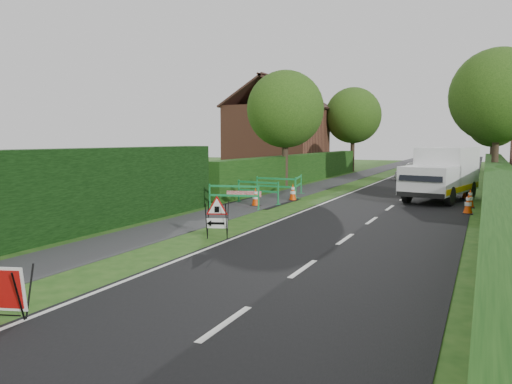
% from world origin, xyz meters
% --- Properties ---
extents(ground, '(120.00, 120.00, 0.00)m').
position_xyz_m(ground, '(0.00, 0.00, 0.00)').
color(ground, '#204A15').
rests_on(ground, ground).
extents(road_surface, '(6.00, 90.00, 0.02)m').
position_xyz_m(road_surface, '(2.50, 35.00, 0.00)').
color(road_surface, black).
rests_on(road_surface, ground).
extents(footpath, '(2.00, 90.00, 0.02)m').
position_xyz_m(footpath, '(-3.00, 35.00, 0.01)').
color(footpath, '#2D2D30').
rests_on(footpath, ground).
extents(hedge_west_near, '(1.10, 18.00, 2.50)m').
position_xyz_m(hedge_west_near, '(-5.00, 0.00, 0.00)').
color(hedge_west_near, black).
rests_on(hedge_west_near, ground).
extents(hedge_west_far, '(1.00, 24.00, 1.80)m').
position_xyz_m(hedge_west_far, '(-5.00, 22.00, 0.00)').
color(hedge_west_far, '#14380F').
rests_on(hedge_west_far, ground).
extents(hedge_east, '(1.20, 50.00, 1.50)m').
position_xyz_m(hedge_east, '(6.50, 16.00, 0.00)').
color(hedge_east, '#14380F').
rests_on(hedge_east, ground).
extents(house_west, '(7.50, 7.40, 7.88)m').
position_xyz_m(house_west, '(-10.00, 30.00, 2.90)').
color(house_west, brown).
rests_on(house_west, ground).
extents(tree_nw, '(4.40, 4.40, 6.70)m').
position_xyz_m(tree_nw, '(-4.60, 18.00, 4.48)').
color(tree_nw, '#2D2116').
rests_on(tree_nw, ground).
extents(tree_ne, '(5.20, 5.20, 7.79)m').
position_xyz_m(tree_ne, '(6.40, 22.00, 5.17)').
color(tree_ne, '#2D2116').
rests_on(tree_ne, ground).
extents(tree_fw, '(4.80, 4.80, 7.24)m').
position_xyz_m(tree_fw, '(-4.60, 34.00, 4.83)').
color(tree_fw, '#2D2116').
rests_on(tree_fw, ground).
extents(tree_fe, '(4.20, 4.20, 6.33)m').
position_xyz_m(tree_fe, '(6.40, 38.00, 4.22)').
color(tree_fe, '#2D2116').
rests_on(tree_fe, ground).
extents(triangle_sign, '(0.89, 0.89, 1.03)m').
position_xyz_m(triangle_sign, '(-0.76, 3.01, 0.72)').
color(triangle_sign, black).
rests_on(triangle_sign, ground).
extents(works_van, '(3.13, 5.56, 2.40)m').
position_xyz_m(works_van, '(4.16, 15.19, 1.27)').
color(works_van, silver).
rests_on(works_van, ground).
extents(traffic_cone_0, '(0.38, 0.38, 0.79)m').
position_xyz_m(traffic_cone_0, '(5.41, 11.14, 0.39)').
color(traffic_cone_0, black).
rests_on(traffic_cone_0, ground).
extents(traffic_cone_1, '(0.38, 0.38, 0.79)m').
position_xyz_m(traffic_cone_1, '(5.43, 13.06, 0.39)').
color(traffic_cone_1, black).
rests_on(traffic_cone_1, ground).
extents(traffic_cone_2, '(0.38, 0.38, 0.79)m').
position_xyz_m(traffic_cone_2, '(5.16, 16.29, 0.39)').
color(traffic_cone_2, black).
rests_on(traffic_cone_2, ground).
extents(traffic_cone_3, '(0.38, 0.38, 0.79)m').
position_xyz_m(traffic_cone_3, '(-2.69, 9.82, 0.39)').
color(traffic_cone_3, black).
rests_on(traffic_cone_3, ground).
extents(traffic_cone_4, '(0.38, 0.38, 0.79)m').
position_xyz_m(traffic_cone_4, '(-1.95, 12.24, 0.39)').
color(traffic_cone_4, black).
rests_on(traffic_cone_4, ground).
extents(ped_barrier_0, '(2.09, 0.80, 1.00)m').
position_xyz_m(ped_barrier_0, '(-3.09, 8.62, 0.63)').
color(ped_barrier_0, '#198D44').
rests_on(ped_barrier_0, ground).
extents(ped_barrier_1, '(2.09, 0.59, 1.00)m').
position_xyz_m(ped_barrier_1, '(-2.96, 10.65, 0.63)').
color(ped_barrier_1, '#198D44').
rests_on(ped_barrier_1, ground).
extents(ped_barrier_2, '(2.07, 0.44, 1.00)m').
position_xyz_m(ped_barrier_2, '(-3.07, 12.91, 0.63)').
color(ped_barrier_2, '#198D44').
rests_on(ped_barrier_2, ground).
extents(ped_barrier_3, '(0.77, 2.09, 1.00)m').
position_xyz_m(ped_barrier_3, '(-2.35, 14.11, 0.63)').
color(ped_barrier_3, '#198D44').
rests_on(ped_barrier_3, ground).
extents(redwhite_plank, '(1.45, 0.46, 0.25)m').
position_xyz_m(redwhite_plank, '(-3.41, 10.17, 0.00)').
color(redwhite_plank, red).
rests_on(redwhite_plank, ground).
extents(hatchback_car, '(2.64, 4.14, 1.31)m').
position_xyz_m(hatchback_car, '(1.60, 26.69, 0.66)').
color(hatchback_car, silver).
rests_on(hatchback_car, ground).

